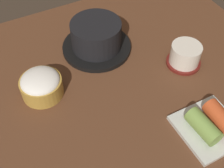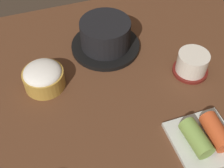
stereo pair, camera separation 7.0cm
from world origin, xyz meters
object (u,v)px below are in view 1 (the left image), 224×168
object	(u,v)px
stone_pot	(96,37)
rice_bowl	(41,84)
kimchi_plate	(211,125)
tea_cup_with_saucer	(185,55)

from	to	relation	value
stone_pot	rice_bowl	world-z (taller)	stone_pot
kimchi_plate	stone_pot	bearing A→B (deg)	106.59
rice_bowl	kimchi_plate	distance (cm)	39.83
stone_pot	kimchi_plate	xyz separation A→B (cm)	(10.58, -35.52, -2.20)
stone_pot	rice_bowl	xyz separation A→B (cm)	(-18.65, -8.50, -0.90)
stone_pot	tea_cup_with_saucer	bearing A→B (deg)	-41.72
rice_bowl	kimchi_plate	bearing A→B (deg)	-42.76
stone_pot	rice_bowl	bearing A→B (deg)	-155.49
rice_bowl	tea_cup_with_saucer	size ratio (longest dim) A/B	1.10
stone_pot	tea_cup_with_saucer	xyz separation A→B (cm)	(17.99, -16.04, -1.05)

